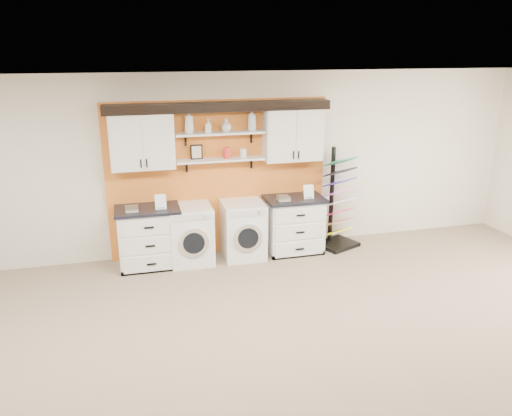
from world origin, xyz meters
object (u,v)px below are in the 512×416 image
object	(u,v)px
base_cabinet_right	(294,224)
sample_rack	(338,216)
dryer	(243,230)
base_cabinet_left	(149,237)
washer	(191,234)

from	to	relation	value
base_cabinet_right	sample_rack	distance (m)	0.76
dryer	base_cabinet_right	bearing A→B (deg)	0.23
base_cabinet_right	dryer	world-z (taller)	base_cabinet_right
base_cabinet_left	dryer	size ratio (longest dim) A/B	1.05
base_cabinet_right	washer	bearing A→B (deg)	-179.88
base_cabinet_right	washer	xyz separation A→B (m)	(-1.64, -0.00, -0.00)
washer	sample_rack	world-z (taller)	sample_rack
dryer	sample_rack	xyz separation A→B (m)	(1.59, 0.04, 0.08)
base_cabinet_left	washer	size ratio (longest dim) A/B	1.05
sample_rack	dryer	bearing A→B (deg)	157.85
base_cabinet_left	dryer	world-z (taller)	base_cabinet_left
base_cabinet_left	dryer	xyz separation A→B (m)	(1.43, -0.00, -0.01)
base_cabinet_right	sample_rack	size ratio (longest dim) A/B	0.56
washer	dryer	world-z (taller)	washer
washer	base_cabinet_left	bearing A→B (deg)	179.69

